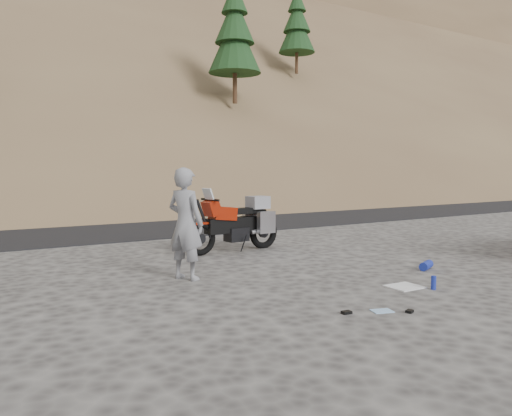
{
  "coord_description": "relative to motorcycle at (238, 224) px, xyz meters",
  "views": [
    {
      "loc": [
        -4.34,
        -6.59,
        1.82
      ],
      "look_at": [
        1.2,
        2.23,
        1.0
      ],
      "focal_mm": 35.0,
      "sensor_mm": 36.0,
      "label": 1
    }
  ],
  "objects": [
    {
      "name": "motorcycle",
      "position": [
        0.0,
        0.0,
        0.0
      ],
      "size": [
        2.42,
        0.83,
        1.44
      ],
      "rotation": [
        0.0,
        0.0,
        0.1
      ],
      "color": "black",
      "rests_on": "ground"
    },
    {
      "name": "gear_bottle",
      "position": [
        0.73,
        -4.63,
        -0.51
      ],
      "size": [
        0.09,
        0.09,
        0.21
      ],
      "primitive_type": "cylinder",
      "rotation": [
        0.0,
        0.0,
        -0.14
      ],
      "color": "navy",
      "rests_on": "ground"
    },
    {
      "name": "road",
      "position": [
        -1.15,
        6.11,
        -0.61
      ],
      "size": [
        120.0,
        7.0,
        0.05
      ],
      "primitive_type": "cube",
      "color": "black",
      "rests_on": "ground"
    },
    {
      "name": "gear_glove_a",
      "position": [
        -1.25,
        -4.88,
        -0.6
      ],
      "size": [
        0.13,
        0.1,
        0.03
      ],
      "primitive_type": "cube",
      "rotation": [
        0.0,
        0.0,
        -0.11
      ],
      "color": "black",
      "rests_on": "ground"
    },
    {
      "name": "gear_white_cloth",
      "position": [
        0.48,
        -4.29,
        -0.61
      ],
      "size": [
        0.51,
        0.46,
        0.02
      ],
      "primitive_type": "cube",
      "rotation": [
        0.0,
        0.0,
        -0.03
      ],
      "color": "white",
      "rests_on": "ground"
    },
    {
      "name": "ground",
      "position": [
        -1.15,
        -2.89,
        -0.61
      ],
      "size": [
        140.0,
        140.0,
        0.0
      ],
      "primitive_type": "plane",
      "color": "#3F3C3A",
      "rests_on": "ground"
    },
    {
      "name": "gear_blue_cloth",
      "position": [
        -0.79,
        -5.04,
        -0.61
      ],
      "size": [
        0.31,
        0.26,
        0.01
      ],
      "primitive_type": "cube",
      "rotation": [
        0.0,
        0.0,
        -0.31
      ],
      "color": "#97C0E9",
      "rests_on": "ground"
    },
    {
      "name": "gear_glove_b",
      "position": [
        -0.54,
        -5.27,
        -0.6
      ],
      "size": [
        0.12,
        0.11,
        0.03
      ],
      "primitive_type": "cube",
      "rotation": [
        0.0,
        0.0,
        0.34
      ],
      "color": "black",
      "rests_on": "ground"
    },
    {
      "name": "gear_blue_mat",
      "position": [
        1.86,
        -3.58,
        -0.54
      ],
      "size": [
        0.42,
        0.3,
        0.16
      ],
      "primitive_type": "cylinder",
      "rotation": [
        0.0,
        1.57,
        0.41
      ],
      "color": "navy",
      "rests_on": "ground"
    },
    {
      "name": "man",
      "position": [
        -2.14,
        -1.98,
        -0.61
      ],
      "size": [
        0.7,
        0.8,
        1.84
      ],
      "primitive_type": "imported",
      "rotation": [
        0.0,
        0.0,
        2.04
      ],
      "color": "gray",
      "rests_on": "ground"
    }
  ]
}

